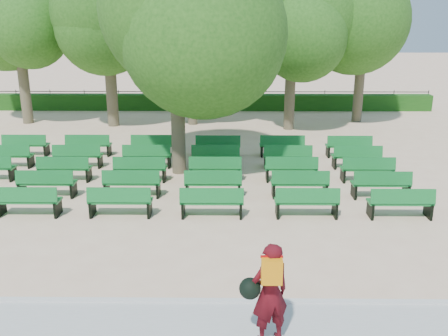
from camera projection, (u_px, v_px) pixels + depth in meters
name	position (u px, v px, depth m)	size (l,w,h in m)	color
ground	(182.00, 192.00, 15.47)	(120.00, 120.00, 0.00)	beige
curb	(152.00, 302.00, 9.48)	(30.00, 0.12, 0.10)	silver
hedge	(204.00, 102.00, 28.72)	(26.00, 0.70, 0.90)	#1B5114
fence	(204.00, 109.00, 29.23)	(26.00, 0.10, 1.02)	black
tree_line	(200.00, 124.00, 25.03)	(21.80, 6.80, 7.04)	#2B631A
bench_array	(178.00, 178.00, 16.54)	(1.74, 0.62, 1.08)	#13702B
tree_among	(175.00, 27.00, 15.99)	(5.31, 5.31, 7.30)	brown
person	(268.00, 292.00, 8.08)	(0.88, 0.63, 1.76)	#4A0A11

